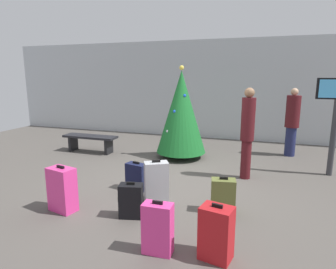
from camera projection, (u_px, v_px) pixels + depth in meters
name	position (u px, v px, depth m)	size (l,w,h in m)	color
ground_plane	(171.00, 184.00, 5.79)	(16.00, 16.00, 0.00)	#514C47
back_wall	(214.00, 90.00, 9.84)	(16.00, 0.20, 3.33)	#B7BCC1
holiday_tree	(181.00, 112.00, 7.47)	(1.29, 1.29, 2.40)	#4C3319
flight_info_kiosk	(336.00, 110.00, 6.05)	(0.85, 0.12, 2.10)	#333338
waiting_bench	(90.00, 140.00, 8.17)	(1.57, 0.44, 0.48)	black
traveller_0	(247.00, 131.00, 5.95)	(0.35, 0.35, 1.91)	#4C1419
traveller_1	(292.00, 121.00, 7.69)	(0.49, 0.49, 1.83)	#1E234C
suitcase_0	(156.00, 182.00, 4.91)	(0.46, 0.39, 0.76)	#9EA0A5
suitcase_1	(131.00, 201.00, 4.42)	(0.40, 0.30, 0.57)	black
suitcase_2	(136.00, 177.00, 5.48)	(0.43, 0.28, 0.56)	#141938
suitcase_3	(158.00, 228.00, 3.51)	(0.37, 0.22, 0.68)	#E5388C
suitcase_4	(62.00, 189.00, 4.61)	(0.48, 0.35, 0.76)	#E5388C
suitcase_5	(216.00, 233.00, 3.39)	(0.42, 0.34, 0.70)	#B2191E
suitcase_6	(223.00, 196.00, 4.58)	(0.41, 0.29, 0.59)	#59602D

